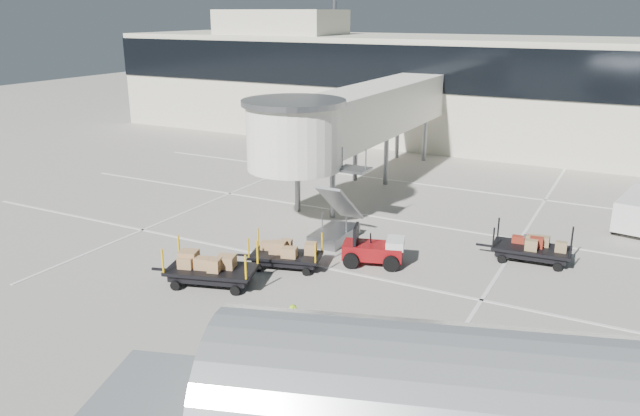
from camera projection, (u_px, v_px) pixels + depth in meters
The scene contains 10 objects.
ground at pixel (307, 288), 23.22m from camera, with size 140.00×140.00×0.00m, color #B1AB9E.
lane_markings at pixel (386, 216), 31.38m from camera, with size 40.00×30.00×0.02m.
terminal at pixel (494, 90), 47.37m from camera, with size 64.00×12.11×15.20m.
jet_bridge at pixel (352, 118), 34.04m from camera, with size 5.70×20.40×6.03m.
baggage_tug at pixel (374, 250), 25.30m from camera, with size 2.67×2.14×1.60m.
suitcase_cart at pixel (531, 249), 25.55m from camera, with size 3.84×1.78×1.48m.
box_cart_near at pixel (287, 254), 24.95m from camera, with size 3.53×2.12×1.36m.
box_cart_far at pixel (213, 269), 23.40m from camera, with size 4.14×2.54×1.59m.
ground_worker at pixel (293, 330), 18.53m from camera, with size 0.58×0.38×1.59m, color #99D916.
belt_loader at pixel (280, 130), 50.32m from camera, with size 4.29×2.88×1.94m.
Camera 1 is at (10.35, -18.56, 9.84)m, focal length 35.00 mm.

